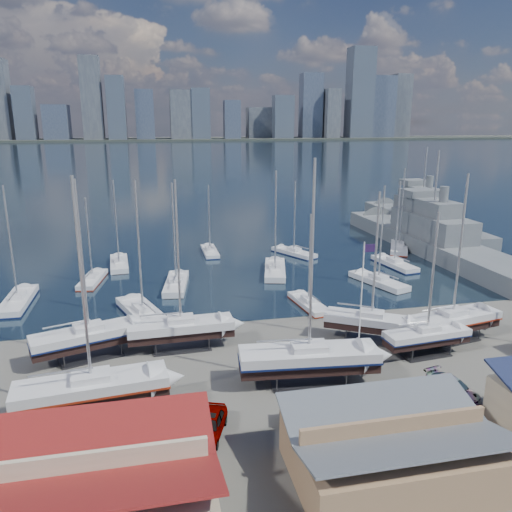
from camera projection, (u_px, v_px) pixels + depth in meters
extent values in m
plane|color=#605E59|center=(310.00, 359.00, 45.66)|extent=(1400.00, 1400.00, 0.00)
cube|color=#1A293C|center=(169.00, 154.00, 338.52)|extent=(1400.00, 600.00, 0.40)
cube|color=#2D332D|center=(159.00, 140.00, 583.78)|extent=(1400.00, 80.00, 2.20)
cube|color=#3D4756|center=(25.00, 113.00, 540.50)|extent=(19.55, 21.83, 55.97)
cube|color=#475166|center=(57.00, 122.00, 555.04)|extent=(26.03, 30.49, 37.14)
cube|color=#595E66|center=(92.00, 98.00, 545.56)|extent=(21.60, 16.58, 87.63)
cube|color=#3D4756|center=(117.00, 108.00, 554.63)|extent=(19.42, 28.42, 67.60)
cube|color=#475166|center=(145.00, 114.00, 565.51)|extent=(20.24, 23.80, 54.09)
cube|color=#595E66|center=(181.00, 115.00, 570.62)|extent=(24.62, 19.72, 54.00)
cube|color=#3D4756|center=(200.00, 114.00, 573.07)|extent=(20.75, 17.93, 55.97)
cube|color=#475166|center=(232.00, 120.00, 580.47)|extent=(18.36, 16.25, 43.03)
cube|color=#595E66|center=(259.00, 123.00, 606.53)|extent=(28.49, 22.03, 35.69)
cube|color=#3D4756|center=(283.00, 117.00, 593.10)|extent=(23.34, 17.87, 49.11)
cube|color=#475166|center=(311.00, 106.00, 611.50)|extent=(25.35, 19.79, 75.95)
cube|color=#595E66|center=(330.00, 114.00, 612.42)|extent=(17.00, 27.45, 57.67)
cube|color=#3D4756|center=(360.00, 93.00, 613.50)|extent=(29.28, 24.05, 106.04)
cube|color=#475166|center=(380.00, 107.00, 632.96)|extent=(30.82, 28.37, 74.41)
cube|color=#595E66|center=(401.00, 106.00, 640.28)|extent=(21.74, 17.03, 77.48)
cube|color=#BFB293|center=(80.00, 499.00, 26.52)|extent=(14.00, 9.00, 3.20)
cube|color=maroon|center=(76.00, 464.00, 25.95)|extent=(14.70, 9.45, 1.41)
cube|color=#8C6B4C|center=(392.00, 455.00, 30.16)|extent=(12.00, 8.00, 3.00)
cube|color=slate|center=(394.00, 426.00, 29.63)|extent=(12.60, 8.40, 1.27)
cube|color=#2D2D33|center=(91.00, 357.00, 45.93)|extent=(6.06, 4.17, 0.16)
cube|color=black|center=(90.00, 342.00, 45.54)|extent=(10.31, 5.48, 0.81)
cube|color=silver|center=(89.00, 333.00, 45.33)|extent=(10.44, 5.88, 0.81)
cube|color=#0E1946|center=(89.00, 337.00, 45.42)|extent=(10.55, 5.94, 0.16)
cube|color=silver|center=(88.00, 327.00, 45.16)|extent=(2.92, 2.40, 0.50)
cylinder|color=#B2B2B7|center=(82.00, 257.00, 43.46)|extent=(0.22, 0.22, 13.59)
cube|color=#2D2D33|center=(94.00, 414.00, 36.91)|extent=(6.25, 3.37, 0.16)
cube|color=black|center=(93.00, 395.00, 36.51)|extent=(11.11, 3.75, 0.87)
cube|color=silver|center=(92.00, 385.00, 36.28)|extent=(11.16, 4.20, 0.87)
cube|color=maroon|center=(92.00, 390.00, 36.39)|extent=(11.27, 4.25, 0.17)
cube|color=silver|center=(91.00, 376.00, 36.11)|extent=(2.90, 2.11, 0.50)
cylinder|color=#B2B2B7|center=(82.00, 283.00, 34.26)|extent=(0.22, 0.22, 14.71)
cube|color=#2D2D33|center=(182.00, 348.00, 47.77)|extent=(5.52, 2.67, 0.16)
cube|color=black|center=(181.00, 333.00, 47.38)|extent=(9.97, 2.68, 0.79)
cube|color=silver|center=(181.00, 325.00, 47.17)|extent=(9.98, 3.09, 0.79)
cube|color=silver|center=(181.00, 319.00, 47.01)|extent=(2.53, 1.74, 0.50)
cylinder|color=#B2B2B7|center=(178.00, 253.00, 45.33)|extent=(0.22, 0.22, 13.36)
cube|color=#2D2D33|center=(308.00, 382.00, 41.53)|extent=(6.52, 3.46, 0.16)
cube|color=black|center=(309.00, 364.00, 41.12)|extent=(11.63, 3.78, 0.91)
cube|color=silver|center=(309.00, 354.00, 40.89)|extent=(11.67, 4.26, 0.91)
cube|color=#0E1946|center=(309.00, 359.00, 40.99)|extent=(11.79, 4.30, 0.18)
cube|color=silver|center=(309.00, 346.00, 40.70)|extent=(3.02, 2.18, 0.50)
cylinder|color=#B2B2B7|center=(312.00, 258.00, 38.76)|extent=(0.22, 0.22, 15.42)
cube|color=#2D2D33|center=(370.00, 340.00, 49.48)|extent=(5.43, 4.52, 0.16)
cube|color=black|center=(371.00, 326.00, 49.10)|extent=(8.84, 6.52, 0.72)
cube|color=silver|center=(372.00, 319.00, 48.91)|extent=(9.04, 6.85, 0.72)
cube|color=silver|center=(372.00, 313.00, 48.75)|extent=(2.72, 2.47, 0.50)
cylinder|color=#B2B2B7|center=(376.00, 256.00, 47.23)|extent=(0.22, 0.22, 12.20)
cube|color=#2D2D33|center=(425.00, 354.00, 46.41)|extent=(4.66, 2.47, 0.16)
cube|color=black|center=(426.00, 340.00, 46.03)|extent=(8.29, 2.70, 0.65)
cube|color=silver|center=(427.00, 334.00, 45.86)|extent=(8.33, 3.04, 0.65)
cube|color=#0E1946|center=(427.00, 337.00, 45.94)|extent=(8.41, 3.07, 0.13)
cube|color=silver|center=(428.00, 328.00, 45.71)|extent=(2.16, 1.55, 0.50)
cylinder|color=#B2B2B7|center=(433.00, 273.00, 44.35)|extent=(0.22, 0.22, 11.00)
cube|color=#2D2D33|center=(450.00, 340.00, 49.53)|extent=(5.94, 3.54, 0.16)
cube|color=black|center=(452.00, 325.00, 49.14)|extent=(10.39, 4.25, 0.81)
cube|color=silver|center=(453.00, 318.00, 48.93)|extent=(10.47, 4.67, 0.81)
cube|color=maroon|center=(452.00, 321.00, 49.02)|extent=(10.58, 4.72, 0.16)
cube|color=silver|center=(453.00, 312.00, 48.76)|extent=(2.80, 2.14, 0.50)
cylinder|color=#B2B2B7|center=(460.00, 246.00, 47.05)|extent=(0.22, 0.22, 13.66)
cube|color=black|center=(19.00, 307.00, 59.34)|extent=(2.38, 9.84, 0.79)
cube|color=silver|center=(18.00, 300.00, 59.13)|extent=(2.79, 9.84, 0.79)
cube|color=#0E1946|center=(18.00, 303.00, 59.23)|extent=(2.82, 9.94, 0.16)
cube|color=silver|center=(17.00, 295.00, 58.97)|extent=(1.66, 2.46, 0.50)
cylinder|color=#B2B2B7|center=(10.00, 243.00, 57.31)|extent=(0.22, 0.22, 13.27)
cube|color=black|center=(93.00, 284.00, 67.54)|extent=(3.19, 8.21, 0.64)
cube|color=silver|center=(92.00, 279.00, 67.38)|extent=(3.52, 8.26, 0.64)
cube|color=maroon|center=(93.00, 281.00, 67.45)|extent=(3.55, 8.34, 0.13)
cube|color=silver|center=(92.00, 275.00, 67.23)|extent=(1.65, 2.19, 0.50)
cylinder|color=#B2B2B7|center=(89.00, 238.00, 65.89)|extent=(0.22, 0.22, 10.80)
cube|color=black|center=(120.00, 268.00, 74.96)|extent=(2.74, 9.11, 0.72)
cube|color=silver|center=(119.00, 263.00, 74.77)|extent=(3.11, 9.13, 0.72)
cube|color=silver|center=(119.00, 260.00, 74.62)|extent=(1.66, 2.34, 0.50)
cylinder|color=#B2B2B7|center=(116.00, 221.00, 73.10)|extent=(0.22, 0.22, 12.13)
cube|color=black|center=(143.00, 320.00, 55.53)|extent=(5.98, 10.77, 0.84)
cube|color=silver|center=(143.00, 312.00, 55.31)|extent=(6.39, 10.92, 0.84)
cube|color=#0E1946|center=(143.00, 316.00, 55.41)|extent=(6.46, 11.03, 0.17)
cube|color=silver|center=(143.00, 307.00, 55.13)|extent=(2.57, 3.09, 0.50)
cylinder|color=#B2B2B7|center=(139.00, 247.00, 53.35)|extent=(0.22, 0.22, 14.24)
cube|color=black|center=(176.00, 289.00, 65.59)|extent=(3.62, 9.72, 0.76)
cube|color=silver|center=(176.00, 284.00, 65.39)|extent=(4.01, 9.78, 0.76)
cube|color=silver|center=(176.00, 279.00, 65.23)|extent=(1.92, 2.58, 0.50)
cylinder|color=#B2B2B7|center=(174.00, 233.00, 63.63)|extent=(0.22, 0.22, 12.81)
cube|color=black|center=(210.00, 255.00, 82.10)|extent=(1.93, 7.85, 0.63)
cube|color=silver|center=(210.00, 251.00, 81.94)|extent=(2.26, 7.86, 0.63)
cube|color=#0E1946|center=(210.00, 253.00, 82.01)|extent=(2.28, 7.94, 0.13)
cube|color=silver|center=(210.00, 248.00, 81.79)|extent=(1.33, 1.97, 0.50)
cylinder|color=#B2B2B7|center=(209.00, 218.00, 80.48)|extent=(0.22, 0.22, 10.58)
cube|color=black|center=(308.00, 308.00, 58.71)|extent=(2.82, 7.83, 0.61)
cube|color=silver|center=(309.00, 303.00, 58.55)|extent=(3.14, 7.87, 0.61)
cube|color=maroon|center=(308.00, 305.00, 58.62)|extent=(3.17, 7.95, 0.12)
cube|color=silver|center=(309.00, 299.00, 58.41)|extent=(1.53, 2.07, 0.50)
cylinder|color=#B2B2B7|center=(310.00, 258.00, 57.13)|extent=(0.22, 0.22, 10.34)
cube|color=black|center=(275.00, 275.00, 71.64)|extent=(4.79, 10.43, 0.81)
cube|color=silver|center=(275.00, 270.00, 71.43)|extent=(5.20, 10.53, 0.81)
cube|color=silver|center=(275.00, 265.00, 71.26)|extent=(2.27, 2.87, 0.50)
cylinder|color=#B2B2B7|center=(276.00, 220.00, 69.54)|extent=(0.22, 0.22, 13.69)
cube|color=black|center=(294.00, 256.00, 81.42)|extent=(5.79, 8.30, 0.67)
cube|color=silver|center=(294.00, 252.00, 81.25)|extent=(6.10, 8.47, 0.67)
cube|color=#0E1946|center=(294.00, 254.00, 81.33)|extent=(6.16, 8.56, 0.13)
cube|color=silver|center=(294.00, 249.00, 81.10)|extent=(2.24, 2.51, 0.50)
cylinder|color=#B2B2B7|center=(295.00, 216.00, 79.69)|extent=(0.22, 0.22, 11.32)
cube|color=black|center=(378.00, 286.00, 66.72)|extent=(5.00, 9.38, 0.73)
cube|color=silver|center=(378.00, 281.00, 66.53)|extent=(5.37, 9.50, 0.73)
cube|color=silver|center=(379.00, 276.00, 66.37)|extent=(2.19, 2.66, 0.50)
cylinder|color=#B2B2B7|center=(382.00, 233.00, 64.83)|extent=(0.22, 0.22, 12.37)
cube|color=black|center=(394.00, 268.00, 74.90)|extent=(3.42, 9.08, 0.71)
cube|color=silver|center=(394.00, 264.00, 74.71)|extent=(3.79, 9.14, 0.71)
cube|color=#0E1946|center=(394.00, 266.00, 74.80)|extent=(3.83, 9.23, 0.14)
cube|color=silver|center=(395.00, 260.00, 74.56)|extent=(1.81, 2.42, 0.50)
cylinder|color=#B2B2B7|center=(397.00, 222.00, 73.07)|extent=(0.22, 0.22, 11.97)
cube|color=black|center=(399.00, 251.00, 84.58)|extent=(6.39, 9.47, 0.76)
cube|color=silver|center=(399.00, 247.00, 84.38)|extent=(6.75, 9.66, 0.76)
cube|color=maroon|center=(399.00, 249.00, 84.47)|extent=(6.82, 9.75, 0.15)
cube|color=silver|center=(399.00, 244.00, 84.22)|extent=(2.51, 2.84, 0.50)
cylinder|color=#B2B2B7|center=(402.00, 207.00, 82.62)|extent=(0.22, 0.22, 12.83)
cube|color=slate|center=(430.00, 248.00, 83.82)|extent=(8.85, 48.34, 4.34)
cube|color=slate|center=(432.00, 225.00, 82.79)|extent=(6.56, 17.00, 3.60)
cube|color=slate|center=(434.00, 207.00, 82.01)|extent=(4.85, 9.74, 2.40)
cube|color=slate|center=(419.00, 193.00, 86.09)|extent=(5.51, 4.94, 1.20)
cylinder|color=#B2B2B7|center=(437.00, 175.00, 80.66)|extent=(0.30, 0.30, 8.00)
cube|color=slate|center=(420.00, 226.00, 102.34)|extent=(7.23, 41.68, 3.74)
cube|color=slate|center=(422.00, 208.00, 101.39)|extent=(5.52, 14.63, 3.60)
cube|color=slate|center=(423.00, 193.00, 100.61)|extent=(4.11, 8.37, 2.40)
cube|color=slate|center=(414.00, 182.00, 104.11)|extent=(4.72, 4.22, 1.20)
cylinder|color=#B2B2B7|center=(425.00, 167.00, 99.26)|extent=(0.30, 0.30, 8.00)
imported|color=gray|center=(209.00, 425.00, 34.40)|extent=(3.41, 5.07, 1.60)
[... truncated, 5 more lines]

